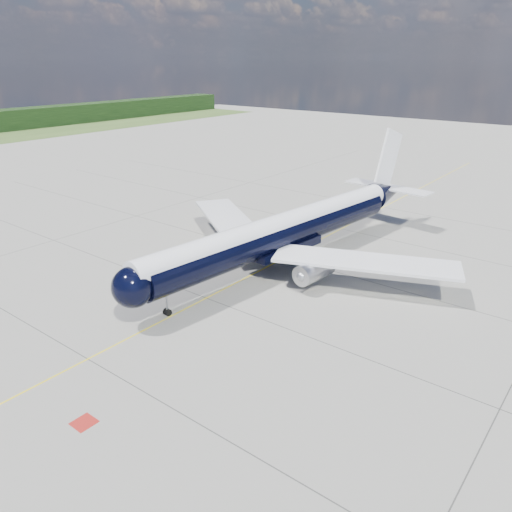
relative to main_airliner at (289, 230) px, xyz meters
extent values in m
plane|color=gray|center=(-1.53, 6.59, -4.62)|extent=(320.00, 320.00, 0.00)
cube|color=yellow|center=(-1.53, 1.59, -4.62)|extent=(0.16, 160.00, 0.01)
cube|color=maroon|center=(5.27, -33.41, -4.62)|extent=(1.60, 1.60, 0.01)
cylinder|color=black|center=(-0.15, -1.43, -0.21)|extent=(8.18, 40.15, 4.00)
sphere|color=black|center=(-2.37, -22.33, -0.21)|extent=(4.39, 4.39, 4.00)
cone|color=black|center=(2.45, 23.14, 0.43)|extent=(4.75, 7.74, 4.00)
cylinder|color=white|center=(-0.15, -1.43, 0.79)|extent=(7.53, 42.15, 3.12)
cube|color=black|center=(-2.39, -22.54, 0.37)|extent=(2.64, 1.52, 0.58)
cube|color=white|center=(-10.96, 1.31, -1.15)|extent=(19.67, 15.66, 0.34)
cube|color=white|center=(10.99, -1.02, -1.15)|extent=(20.69, 12.42, 0.34)
cube|color=black|center=(-0.15, -1.43, -1.68)|extent=(5.50, 10.92, 1.05)
cylinder|color=#A9A9B0|center=(-7.17, -2.80, -2.36)|extent=(2.85, 5.06, 2.35)
cylinder|color=#A9A9B0|center=(6.42, -4.24, -2.36)|extent=(2.85, 5.06, 2.35)
sphere|color=gray|center=(-7.40, -4.99, -2.36)|extent=(1.27, 1.27, 1.16)
sphere|color=gray|center=(6.19, -6.43, -2.36)|extent=(1.27, 1.27, 1.16)
cube|color=white|center=(-7.15, -2.59, -1.57)|extent=(0.58, 3.37, 1.16)
cube|color=white|center=(6.45, -4.03, -1.57)|extent=(0.58, 3.37, 1.16)
cube|color=white|center=(2.40, 22.62, 5.79)|extent=(1.04, 6.67, 8.96)
cube|color=white|center=(2.45, 23.14, 1.27)|extent=(13.95, 4.79, 0.23)
cylinder|color=gray|center=(-1.98, -18.68, -3.31)|extent=(0.21, 0.21, 2.21)
cylinder|color=black|center=(-2.19, -18.65, -4.25)|extent=(0.27, 0.75, 0.74)
cylinder|color=black|center=(-1.77, -18.70, -4.25)|extent=(0.27, 0.75, 0.74)
cylinder|color=gray|center=(-3.33, 0.50, -3.20)|extent=(0.30, 0.30, 2.00)
cylinder|color=gray|center=(3.36, -0.21, -3.20)|extent=(0.30, 0.30, 2.00)
cylinder|color=black|center=(-3.39, -0.08, -4.04)|extent=(0.59, 1.20, 1.16)
cylinder|color=black|center=(-3.27, 1.07, -4.04)|extent=(0.59, 1.20, 1.16)
cylinder|color=black|center=(3.30, -0.79, -4.04)|extent=(0.59, 1.20, 1.16)
cylinder|color=black|center=(3.42, 0.36, -4.04)|extent=(0.59, 1.20, 1.16)
camera|label=1|loc=(32.77, -48.51, 19.80)|focal=35.00mm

